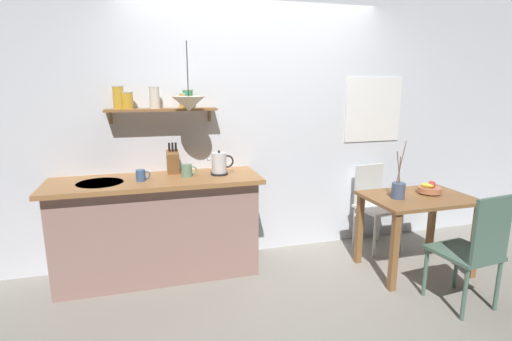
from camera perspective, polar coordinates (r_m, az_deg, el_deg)
The scene contains 14 objects.
ground_plane at distance 3.74m, azimuth 2.62°, elevation -15.07°, with size 14.00×14.00×0.00m, color gray.
back_wall at distance 4.02m, azimuth 2.62°, elevation 7.05°, with size 6.80×0.11×2.70m.
kitchen_counter at distance 3.68m, azimuth -14.04°, elevation -7.98°, with size 1.83×0.63×0.92m.
wall_shelf at distance 3.64m, azimuth -14.57°, elevation 9.47°, with size 0.98×0.20×0.33m.
dining_table at distance 3.92m, azimuth 22.39°, elevation -5.24°, with size 0.94×0.66×0.73m.
dining_chair_near at distance 3.47m, azimuth 29.18°, elevation -9.75°, with size 0.45×0.48×0.94m.
dining_chair_far at distance 4.37m, azimuth 16.82°, elevation -4.40°, with size 0.44×0.44×0.89m.
fruit_bowl at distance 4.00m, azimuth 23.91°, elevation -2.45°, with size 0.21×0.21×0.12m.
twig_vase at distance 3.73m, azimuth 19.98°, elevation -2.67°, with size 0.12×0.12×0.52m.
electric_kettle at distance 3.57m, azimuth -5.33°, elevation 0.97°, with size 0.24×0.16×0.22m.
knife_block at distance 3.67m, azimuth -12.00°, elevation 1.30°, with size 0.10×0.18×0.29m.
coffee_mug_by_sink at distance 3.47m, azimuth -16.36°, elevation -0.69°, with size 0.12×0.08×0.10m.
coffee_mug_spare at distance 3.54m, azimuth -9.99°, elevation -0.02°, with size 0.14×0.09×0.11m.
pendant_lamp at distance 3.39m, azimuth -9.77°, elevation 9.59°, with size 0.29×0.29×0.57m.
Camera 1 is at (-1.07, -3.14, 1.74)m, focal length 27.50 mm.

